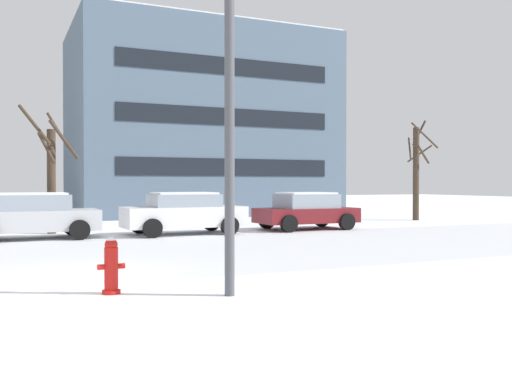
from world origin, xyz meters
TOP-DOWN VIEW (x-y plane):
  - ground_plane at (0.00, 0.00)m, footprint 120.00×120.00m
  - road_surface at (0.00, 3.14)m, footprint 80.00×8.28m
  - fire_hydrant at (0.32, -1.79)m, footprint 0.44×0.30m
  - street_lamp at (2.37, -2.73)m, footprint 2.06×0.36m
  - parked_car_silver at (-0.38, 8.25)m, footprint 4.07×2.04m
  - parked_car_white at (4.53, 7.98)m, footprint 4.21×2.07m
  - parked_car_maroon at (9.45, 8.00)m, footprint 3.88×2.09m
  - tree_far_right at (17.00, 10.60)m, footprint 1.69×1.70m
  - tree_far_mid at (0.31, 10.10)m, footprint 2.04×1.28m
  - building_far_right at (9.45, 20.96)m, footprint 14.47×9.51m

SIDE VIEW (x-z plane):
  - ground_plane at x=0.00m, z-range 0.00..0.00m
  - road_surface at x=0.00m, z-range 0.00..0.00m
  - fire_hydrant at x=0.32m, z-range 0.00..0.93m
  - parked_car_maroon at x=9.45m, z-range 0.01..1.44m
  - parked_car_white at x=4.53m, z-range 0.02..1.49m
  - parked_car_silver at x=-0.38m, z-range 0.01..1.50m
  - tree_far_mid at x=0.31m, z-range -0.10..4.44m
  - tree_far_right at x=17.00m, z-range 0.00..4.84m
  - street_lamp at x=2.37m, z-range 0.69..6.91m
  - building_far_right at x=9.45m, z-range 0.00..10.55m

